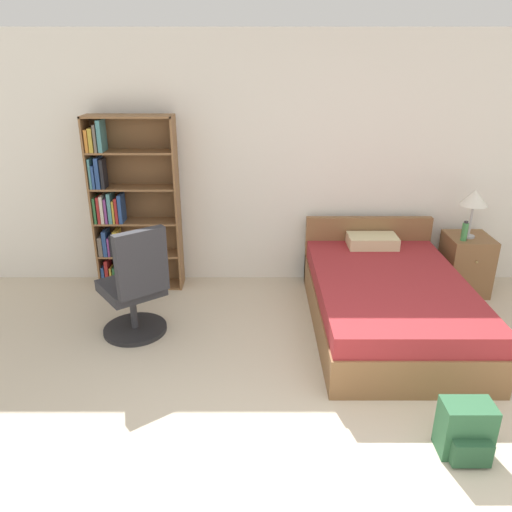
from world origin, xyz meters
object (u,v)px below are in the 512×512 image
office_chair (137,290)px  nightstand (467,264)px  backpack_green (467,431)px  bookshelf (127,210)px  bed (388,300)px  water_bottle (466,232)px  table_lamp (476,199)px

office_chair → nightstand: (3.26, 0.92, -0.15)m
nightstand → backpack_green: nightstand is taller
bookshelf → backpack_green: bookshelf is taller
bed → water_bottle: (0.89, 0.62, 0.45)m
nightstand → water_bottle: bearing=-135.0°
bookshelf → table_lamp: bookshelf is taller
bed → bookshelf: bearing=161.1°
bookshelf → bed: bookshelf is taller
nightstand → water_bottle: 0.44m
office_chair → bookshelf: bearing=106.1°
bed → nightstand: size_ratio=3.37×
office_chair → table_lamp: bearing=15.6°
office_chair → water_bottle: 3.25m
bookshelf → table_lamp: 3.54m
office_chair → backpack_green: size_ratio=2.90×
bookshelf → nightstand: bookshelf is taller
water_bottle → nightstand: bearing=45.0°
office_chair → nightstand: size_ratio=1.71×
bookshelf → water_bottle: bearing=-4.3°
nightstand → backpack_green: bearing=-110.8°
bookshelf → water_bottle: size_ratio=8.96×
table_lamp → water_bottle: 0.33m
bookshelf → nightstand: bearing=-2.3°
bookshelf → water_bottle: bookshelf is taller
nightstand → backpack_green: (-0.89, -2.35, -0.14)m
bed → office_chair: office_chair is taller
bookshelf → office_chair: 1.18m
office_chair → table_lamp: 3.40m
bookshelf → table_lamp: (3.53, -0.17, 0.17)m
table_lamp → water_bottle: size_ratio=2.45×
water_bottle → table_lamp: bearing=47.6°
table_lamp → backpack_green: (-0.86, -2.32, -0.85)m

